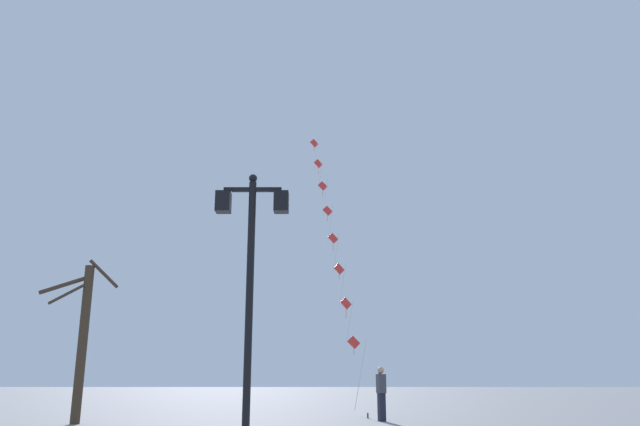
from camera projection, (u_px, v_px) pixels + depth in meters
name	position (u px, v px, depth m)	size (l,w,h in m)	color
ground_plane	(331.00, 418.00, 21.36)	(160.00, 160.00, 0.00)	gray
twin_lantern_lamp_post	(249.00, 256.00, 11.50)	(1.39, 0.28, 5.17)	black
kite_train	(331.00, 236.00, 28.64)	(2.27, 10.15, 14.47)	brown
kite_flyer	(380.00, 392.00, 20.10)	(0.31, 0.63, 1.71)	#1E1E2D
bare_tree	(81.00, 336.00, 19.29)	(2.45, 1.11, 5.08)	#423323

